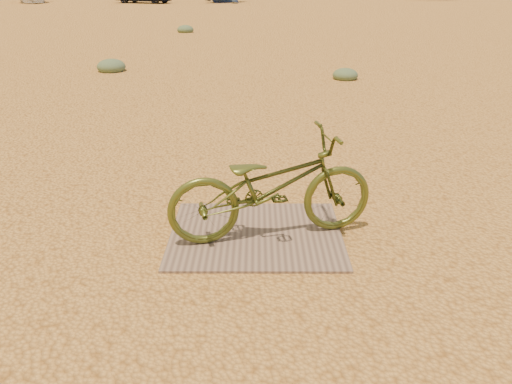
{
  "coord_description": "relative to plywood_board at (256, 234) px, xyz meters",
  "views": [
    {
      "loc": [
        -0.56,
        -3.63,
        2.2
      ],
      "look_at": [
        -0.57,
        0.38,
        0.43
      ],
      "focal_mm": 35.0,
      "sensor_mm": 36.0,
      "label": 1
    }
  ],
  "objects": [
    {
      "name": "kale_a",
      "position": [
        -3.54,
        8.28,
        -0.01
      ],
      "size": [
        0.68,
        0.68,
        0.37
      ],
      "primitive_type": "ellipsoid",
      "color": "#59704E",
      "rests_on": "ground"
    },
    {
      "name": "kale_c",
      "position": [
        -2.87,
        16.88,
        -0.01
      ],
      "size": [
        0.65,
        0.65,
        0.36
      ],
      "primitive_type": "ellipsoid",
      "color": "#59704E",
      "rests_on": "ground"
    },
    {
      "name": "kale_b",
      "position": [
        1.99,
        7.31,
        -0.01
      ],
      "size": [
        0.56,
        0.56,
        0.31
      ],
      "primitive_type": "ellipsoid",
      "color": "#59704E",
      "rests_on": "ground"
    },
    {
      "name": "plywood_board",
      "position": [
        0.0,
        0.0,
        0.0
      ],
      "size": [
        1.55,
        1.27,
        0.02
      ],
      "primitive_type": "cube",
      "color": "#7C6754",
      "rests_on": "ground"
    },
    {
      "name": "bicycle",
      "position": [
        0.14,
        -0.03,
        0.49
      ],
      "size": [
        1.92,
        1.03,
        0.96
      ],
      "primitive_type": "imported",
      "rotation": [
        0.0,
        0.0,
        1.8
      ],
      "color": "#49551D",
      "rests_on": "plywood_board"
    },
    {
      "name": "ground",
      "position": [
        0.57,
        -0.38,
        -0.01
      ],
      "size": [
        120.0,
        120.0,
        0.0
      ],
      "primitive_type": "plane",
      "color": "gold",
      "rests_on": "ground"
    }
  ]
}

